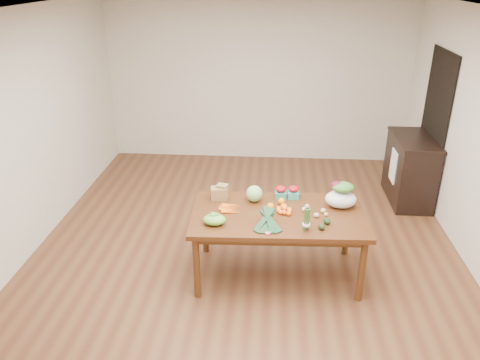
# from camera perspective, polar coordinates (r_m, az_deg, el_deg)

# --- Properties ---
(floor) EXTENTS (6.00, 6.00, 0.00)m
(floor) POSITION_cam_1_polar(r_m,az_deg,el_deg) (5.64, 0.76, -8.40)
(floor) COLOR brown
(floor) RESTS_ON ground
(ceiling) EXTENTS (5.00, 6.00, 0.02)m
(ceiling) POSITION_cam_1_polar(r_m,az_deg,el_deg) (4.75, 0.95, 20.10)
(ceiling) COLOR white
(ceiling) RESTS_ON room_walls
(room_walls) EXTENTS (5.02, 6.02, 2.70)m
(room_walls) POSITION_cam_1_polar(r_m,az_deg,el_deg) (5.04, 0.84, 4.61)
(room_walls) COLOR beige
(room_walls) RESTS_ON floor
(dining_table) EXTENTS (1.83, 1.06, 0.75)m
(dining_table) POSITION_cam_1_polar(r_m,az_deg,el_deg) (5.05, 4.56, -7.80)
(dining_table) COLOR #442010
(dining_table) RESTS_ON floor
(doorway_dark) EXTENTS (0.02, 1.00, 2.10)m
(doorway_dark) POSITION_cam_1_polar(r_m,az_deg,el_deg) (7.00, 22.50, 5.88)
(doorway_dark) COLOR black
(doorway_dark) RESTS_ON floor
(cabinet) EXTENTS (0.52, 1.02, 0.94)m
(cabinet) POSITION_cam_1_polar(r_m,az_deg,el_deg) (7.01, 20.01, 1.20)
(cabinet) COLOR black
(cabinet) RESTS_ON floor
(dish_towel) EXTENTS (0.02, 0.28, 0.45)m
(dish_towel) POSITION_cam_1_polar(r_m,az_deg,el_deg) (6.84, 18.17, 1.63)
(dish_towel) COLOR white
(dish_towel) RESTS_ON cabinet
(paper_bag) EXTENTS (0.24, 0.20, 0.16)m
(paper_bag) POSITION_cam_1_polar(r_m,az_deg,el_deg) (5.10, -2.60, -1.49)
(paper_bag) COLOR brown
(paper_bag) RESTS_ON dining_table
(cabbage) EXTENTS (0.18, 0.18, 0.18)m
(cabbage) POSITION_cam_1_polar(r_m,az_deg,el_deg) (5.05, 1.75, -1.68)
(cabbage) COLOR #8BB86A
(cabbage) RESTS_ON dining_table
(strawberry_basket_a) EXTENTS (0.13, 0.13, 0.11)m
(strawberry_basket_a) POSITION_cam_1_polar(r_m,az_deg,el_deg) (5.15, 4.99, -1.63)
(strawberry_basket_a) COLOR #B60C20
(strawberry_basket_a) RESTS_ON dining_table
(strawberry_basket_b) EXTENTS (0.13, 0.13, 0.11)m
(strawberry_basket_b) POSITION_cam_1_polar(r_m,az_deg,el_deg) (5.17, 6.50, -1.59)
(strawberry_basket_b) COLOR #B60C1A
(strawberry_basket_b) RESTS_ON dining_table
(orange_a) EXTENTS (0.07, 0.07, 0.07)m
(orange_a) POSITION_cam_1_polar(r_m,az_deg,el_deg) (4.90, 3.73, -3.23)
(orange_a) COLOR orange
(orange_a) RESTS_ON dining_table
(orange_b) EXTENTS (0.07, 0.07, 0.07)m
(orange_b) POSITION_cam_1_polar(r_m,az_deg,el_deg) (5.02, 5.08, -2.61)
(orange_b) COLOR orange
(orange_b) RESTS_ON dining_table
(orange_c) EXTENTS (0.08, 0.08, 0.08)m
(orange_c) POSITION_cam_1_polar(r_m,az_deg,el_deg) (4.90, 5.36, -3.31)
(orange_c) COLOR orange
(orange_c) RESTS_ON dining_table
(mandarin_cluster) EXTENTS (0.19, 0.19, 0.08)m
(mandarin_cluster) POSITION_cam_1_polar(r_m,az_deg,el_deg) (4.85, 5.45, -3.58)
(mandarin_cluster) COLOR orange
(mandarin_cluster) RESTS_ON dining_table
(carrots) EXTENTS (0.23, 0.22, 0.03)m
(carrots) POSITION_cam_1_polar(r_m,az_deg,el_deg) (4.91, -1.22, -3.48)
(carrots) COLOR orange
(carrots) RESTS_ON dining_table
(snap_pea_bag) EXTENTS (0.23, 0.17, 0.10)m
(snap_pea_bag) POSITION_cam_1_polar(r_m,az_deg,el_deg) (4.62, -3.14, -4.85)
(snap_pea_bag) COLOR #6CA939
(snap_pea_bag) RESTS_ON dining_table
(kale_bunch) EXTENTS (0.33, 0.41, 0.16)m
(kale_bunch) POSITION_cam_1_polar(r_m,az_deg,el_deg) (4.53, 3.39, -5.10)
(kale_bunch) COLOR #15311B
(kale_bunch) RESTS_ON dining_table
(asparagus_bundle) EXTENTS (0.08, 0.12, 0.26)m
(asparagus_bundle) POSITION_cam_1_polar(r_m,az_deg,el_deg) (4.52, 8.13, -4.72)
(asparagus_bundle) COLOR #446F33
(asparagus_bundle) RESTS_ON dining_table
(potato_a) EXTENTS (0.06, 0.05, 0.05)m
(potato_a) POSITION_cam_1_polar(r_m,az_deg,el_deg) (4.91, 7.87, -3.57)
(potato_a) COLOR tan
(potato_a) RESTS_ON dining_table
(potato_b) EXTENTS (0.06, 0.05, 0.05)m
(potato_b) POSITION_cam_1_polar(r_m,az_deg,el_deg) (4.82, 9.30, -4.25)
(potato_b) COLOR tan
(potato_b) RESTS_ON dining_table
(potato_c) EXTENTS (0.06, 0.05, 0.05)m
(potato_c) POSITION_cam_1_polar(r_m,az_deg,el_deg) (4.92, 10.11, -3.70)
(potato_c) COLOR tan
(potato_c) RESTS_ON dining_table
(potato_d) EXTENTS (0.05, 0.05, 0.04)m
(potato_d) POSITION_cam_1_polar(r_m,az_deg,el_deg) (4.98, 8.19, -3.18)
(potato_d) COLOR tan
(potato_d) RESTS_ON dining_table
(potato_e) EXTENTS (0.05, 0.04, 0.04)m
(potato_e) POSITION_cam_1_polar(r_m,az_deg,el_deg) (4.86, 10.45, -4.14)
(potato_e) COLOR tan
(potato_e) RESTS_ON dining_table
(avocado_a) EXTENTS (0.08, 0.10, 0.06)m
(avocado_a) POSITION_cam_1_polar(r_m,az_deg,el_deg) (4.61, 9.89, -5.59)
(avocado_a) COLOR black
(avocado_a) RESTS_ON dining_table
(avocado_b) EXTENTS (0.09, 0.11, 0.06)m
(avocado_b) POSITION_cam_1_polar(r_m,az_deg,el_deg) (4.71, 10.54, -4.93)
(avocado_b) COLOR black
(avocado_b) RESTS_ON dining_table
(salad_bag) EXTENTS (0.34, 0.26, 0.25)m
(salad_bag) POSITION_cam_1_polar(r_m,az_deg,el_deg) (5.02, 12.22, -1.93)
(salad_bag) COLOR silver
(salad_bag) RESTS_ON dining_table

